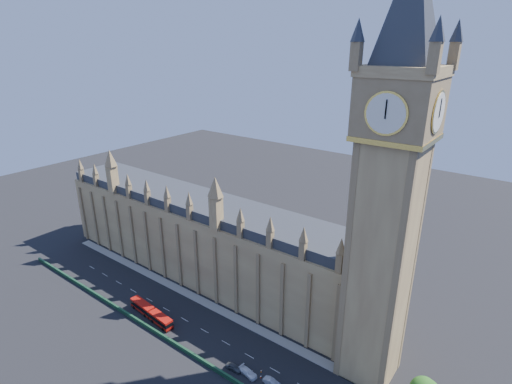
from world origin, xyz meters
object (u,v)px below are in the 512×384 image
Objects in this scene: car_grey at (234,367)px; car_silver at (272,382)px; car_white at (248,372)px; red_bus at (151,313)px.

car_silver is (10.02, 1.85, -0.01)m from car_grey.
car_silver is 0.86× the size of car_white.
red_bus reaches higher than car_silver.
car_white reaches higher than car_silver.
red_bus is 42.42m from car_silver.
car_grey is at bearing 3.65° from red_bus.
car_white is (-6.24, -1.07, 0.02)m from car_silver.
car_grey reaches higher than car_silver.
car_silver is (42.40, 1.14, -0.89)m from red_bus.
car_white reaches higher than car_grey.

